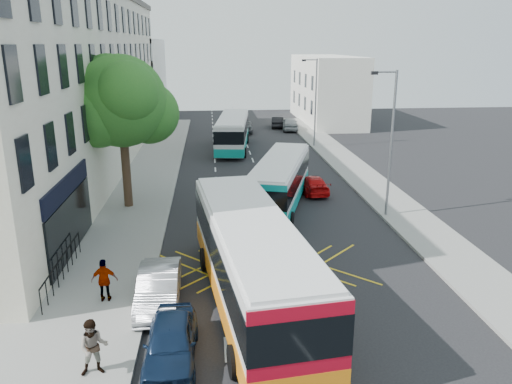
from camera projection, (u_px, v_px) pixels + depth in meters
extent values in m
plane|color=black|center=(324.00, 344.00, 16.38)|extent=(120.00, 120.00, 0.00)
cube|color=gray|center=(129.00, 207.00, 29.91)|extent=(5.00, 70.00, 0.15)
cube|color=gray|center=(388.00, 199.00, 31.33)|extent=(3.00, 70.00, 0.15)
cube|color=beige|center=(66.00, 86.00, 36.65)|extent=(8.00, 45.00, 13.00)
cube|color=black|center=(67.00, 186.00, 22.16)|extent=(0.12, 7.00, 0.90)
cube|color=black|center=(71.00, 224.00, 22.67)|extent=(0.12, 7.00, 2.60)
cube|color=silver|center=(130.00, 78.00, 66.18)|extent=(8.00, 20.00, 10.00)
cube|color=silver|center=(326.00, 89.00, 62.00)|extent=(6.00, 18.00, 8.00)
cylinder|color=#382619|center=(126.00, 170.00, 29.26)|extent=(0.50, 0.50, 4.40)
sphere|color=#1A5B1E|center=(121.00, 101.00, 28.12)|extent=(5.20, 5.20, 5.20)
sphere|color=#1A5B1E|center=(149.00, 113.00, 29.23)|extent=(3.60, 3.60, 3.60)
sphere|color=#1A5B1E|center=(98.00, 114.00, 27.61)|extent=(3.80, 3.80, 3.80)
sphere|color=#1A5B1E|center=(127.00, 92.00, 26.76)|extent=(3.40, 3.40, 3.40)
sphere|color=#1A5B1E|center=(109.00, 82.00, 28.81)|extent=(3.20, 3.20, 3.20)
cylinder|color=slate|center=(391.00, 145.00, 27.20)|extent=(0.14, 0.14, 8.00)
cylinder|color=slate|center=(386.00, 72.00, 26.03)|extent=(1.20, 0.10, 0.10)
cube|color=black|center=(375.00, 73.00, 25.99)|extent=(0.35, 0.15, 0.18)
cylinder|color=slate|center=(316.00, 103.00, 46.28)|extent=(0.14, 0.14, 8.00)
cylinder|color=slate|center=(311.00, 60.00, 45.11)|extent=(1.20, 0.10, 0.10)
cube|color=black|center=(304.00, 60.00, 45.07)|extent=(0.35, 0.15, 0.18)
cube|color=silver|center=(251.00, 259.00, 18.40)|extent=(4.25, 12.42, 2.93)
cube|color=silver|center=(251.00, 220.00, 17.96)|extent=(4.00, 12.15, 0.13)
cube|color=black|center=(251.00, 248.00, 18.28)|extent=(4.31, 12.48, 1.22)
cube|color=orange|center=(252.00, 284.00, 18.69)|extent=(4.30, 12.47, 0.83)
cube|color=#A9091C|center=(300.00, 354.00, 12.72)|extent=(2.80, 0.45, 2.77)
cube|color=#FF0C0C|center=(341.00, 374.00, 13.17)|extent=(0.26, 0.09, 0.25)
cylinder|color=black|center=(205.00, 259.00, 21.61)|extent=(0.43, 1.03, 1.00)
cylinder|color=black|center=(267.00, 254.00, 22.17)|extent=(0.43, 1.03, 1.00)
cylinder|color=black|center=(234.00, 362.00, 14.67)|extent=(0.43, 1.03, 1.00)
cylinder|color=black|center=(323.00, 350.00, 15.24)|extent=(0.43, 1.03, 1.00)
cube|color=silver|center=(280.00, 181.00, 29.90)|extent=(5.23, 10.51, 2.47)
cube|color=silver|center=(280.00, 160.00, 29.53)|extent=(4.99, 10.26, 0.11)
cube|color=black|center=(280.00, 175.00, 29.80)|extent=(5.31, 10.58, 1.03)
cube|color=#0CA098|center=(279.00, 195.00, 30.15)|extent=(5.30, 10.57, 0.70)
cube|color=#0C9A99|center=(264.00, 207.00, 25.10)|extent=(2.30, 0.79, 2.33)
cube|color=#FF0C0C|center=(246.00, 218.00, 25.46)|extent=(0.26, 0.13, 0.25)
cube|color=#FF0C0C|center=(281.00, 220.00, 25.10)|extent=(0.26, 0.13, 0.25)
cylinder|color=black|center=(269.00, 186.00, 33.08)|extent=(0.50, 0.88, 0.84)
cylinder|color=black|center=(304.00, 188.00, 32.63)|extent=(0.50, 0.88, 0.84)
cylinder|color=black|center=(248.00, 216.00, 27.21)|extent=(0.50, 0.88, 0.84)
cylinder|color=black|center=(291.00, 219.00, 26.76)|extent=(0.50, 0.88, 0.84)
cube|color=silver|center=(233.00, 132.00, 46.08)|extent=(3.63, 11.03, 2.61)
cube|color=silver|center=(233.00, 117.00, 45.69)|extent=(3.41, 10.80, 0.12)
cube|color=black|center=(233.00, 128.00, 45.97)|extent=(3.70, 11.10, 1.08)
cube|color=#0B8B7E|center=(233.00, 141.00, 46.34)|extent=(3.69, 11.09, 0.74)
cube|color=silver|center=(229.00, 142.00, 40.91)|extent=(2.50, 0.37, 2.46)
cube|color=#FF0C0C|center=(217.00, 151.00, 41.11)|extent=(0.26, 0.09, 0.25)
cube|color=#FF0C0C|center=(241.00, 151.00, 41.08)|extent=(0.26, 0.09, 0.25)
cylinder|color=black|center=(222.00, 139.00, 49.27)|extent=(0.37, 0.91, 0.89)
cylinder|color=black|center=(247.00, 139.00, 49.23)|extent=(0.37, 0.91, 0.89)
cylinder|color=black|center=(216.00, 153.00, 42.95)|extent=(0.37, 0.91, 0.89)
cylinder|color=black|center=(245.00, 153.00, 42.91)|extent=(0.37, 0.91, 0.89)
cylinder|color=black|center=(272.00, 355.00, 15.29)|extent=(0.17, 0.60, 0.59)
cube|color=black|center=(277.00, 361.00, 14.56)|extent=(0.31, 1.12, 0.20)
cube|color=black|center=(276.00, 352.00, 14.73)|extent=(0.30, 0.44, 0.18)
cube|color=black|center=(279.00, 362.00, 14.31)|extent=(0.28, 0.48, 0.09)
cylinder|color=slate|center=(273.00, 346.00, 15.15)|extent=(0.09, 0.40, 0.78)
cylinder|color=slate|center=(274.00, 340.00, 14.93)|extent=(0.55, 0.09, 0.04)
cube|color=gold|center=(284.00, 382.00, 13.78)|extent=(0.17, 0.04, 0.12)
imported|color=black|center=(278.00, 351.00, 14.42)|extent=(0.61, 0.43, 1.59)
sphere|color=#99999E|center=(278.00, 331.00, 14.22)|extent=(0.28, 0.28, 0.28)
imported|color=#0D1C36|center=(171.00, 342.00, 15.36)|extent=(1.61, 3.92, 1.33)
imported|color=#A2A3AA|center=(159.00, 287.00, 18.68)|extent=(1.53, 4.30, 1.41)
imported|color=#BE0808|center=(312.00, 184.00, 32.85)|extent=(1.84, 4.01, 1.14)
imported|color=#3C4043|center=(242.00, 127.00, 54.97)|extent=(2.42, 4.83, 1.31)
imported|color=#9EA2A6|center=(290.00, 124.00, 56.42)|extent=(2.15, 4.50, 1.48)
imported|color=black|center=(277.00, 122.00, 58.55)|extent=(1.84, 3.97, 1.26)
imported|color=gray|center=(94.00, 347.00, 14.45)|extent=(0.95, 0.79, 1.75)
imported|color=gray|center=(105.00, 280.00, 18.63)|extent=(0.98, 0.42, 1.67)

